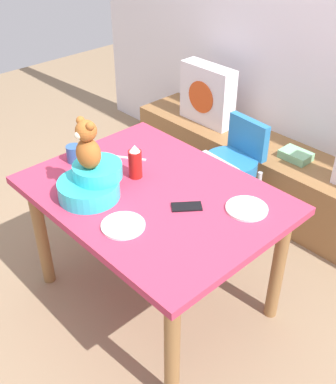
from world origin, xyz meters
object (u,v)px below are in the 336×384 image
teddy_bear (88,145)px  ketchup_bottle (135,162)px  infant_seat_teal (92,183)px  dining_table (154,208)px  dinner_plate_near (123,225)px  cell_phone (187,207)px  pillow_floral_left (207,95)px  dinner_plate_far (247,208)px  coffee_mug (74,154)px  book_stack (296,155)px  highchair (232,163)px

teddy_bear → ketchup_bottle: teddy_bear is taller
ketchup_bottle → infant_seat_teal: bearing=-92.9°
dining_table → dinner_plate_near: (0.11, -0.28, 0.11)m
ketchup_bottle → cell_phone: bearing=0.2°
infant_seat_teal → pillow_floral_left: bearing=111.4°
dinner_plate_far → teddy_bear: bearing=-142.3°
pillow_floral_left → cell_phone: (0.95, -1.17, 0.06)m
dining_table → coffee_mug: size_ratio=10.48×
pillow_floral_left → dining_table: (0.74, -1.20, -0.04)m
dining_table → infant_seat_teal: bearing=-127.3°
book_stack → dining_table: 1.23m
coffee_mug → ketchup_bottle: bearing=23.0°
ketchup_bottle → coffee_mug: ketchup_bottle is taller
pillow_floral_left → cell_phone: size_ratio=3.06×
highchair → dinner_plate_near: bearing=-76.9°
dining_table → dinner_plate_far: dinner_plate_far is taller
book_stack → coffee_mug: (-0.56, -1.34, 0.30)m
teddy_bear → dinner_plate_far: (0.59, 0.46, -0.27)m
book_stack → teddy_bear: size_ratio=0.80×
dinner_plate_near → infant_seat_teal: bearing=170.9°
dining_table → highchair: bearing=99.7°
teddy_bear → book_stack: bearing=80.9°
book_stack → dinner_plate_far: dinner_plate_far is taller
highchair → ketchup_bottle: size_ratio=4.27×
coffee_mug → dinner_plate_near: (0.63, -0.16, -0.04)m
coffee_mug → pillow_floral_left: bearing=100.1°
pillow_floral_left → teddy_bear: (0.56, -1.44, 0.34)m
infant_seat_teal → coffee_mug: 0.35m
highchair → infant_seat_teal: 1.06m
pillow_floral_left → teddy_bear: size_ratio=1.76×
highchair → book_stack: bearing=66.9°
dining_table → ketchup_bottle: 0.25m
highchair → cell_phone: size_ratio=5.49×
ketchup_bottle → cell_phone: ketchup_bottle is taller
book_stack → coffee_mug: coffee_mug is taller
infant_seat_teal → ketchup_bottle: size_ratio=1.78×
ketchup_bottle → book_stack: bearing=79.6°
ketchup_bottle → dinner_plate_near: bearing=-47.7°
infant_seat_teal → dinner_plate_far: 0.75m
highchair → teddy_bear: size_ratio=3.16×
highchair → infant_seat_teal: bearing=-92.6°
highchair → ketchup_bottle: ketchup_bottle is taller
coffee_mug → dining_table: bearing=13.2°
dinner_plate_near → highchair: bearing=103.1°
pillow_floral_left → infant_seat_teal: 1.55m
dining_table → dinner_plate_far: bearing=28.1°
dinner_plate_far → cell_phone: (-0.21, -0.19, -0.00)m
infant_seat_teal → dining_table: bearing=52.7°
ketchup_bottle → coffee_mug: size_ratio=1.54×
infant_seat_teal → teddy_bear: size_ratio=1.32×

